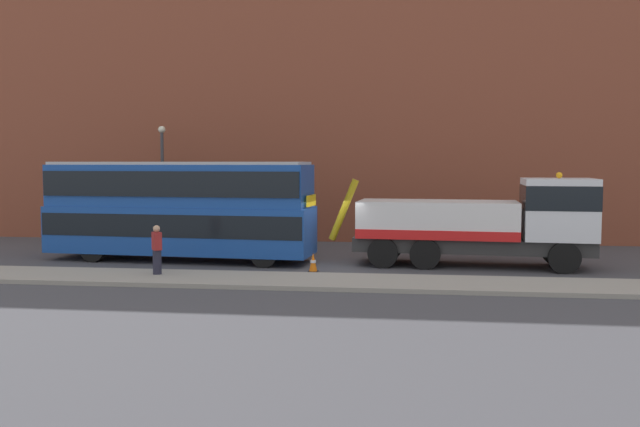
{
  "coord_description": "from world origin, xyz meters",
  "views": [
    {
      "loc": [
        2.85,
        -26.23,
        4.04
      ],
      "look_at": [
        -0.56,
        0.31,
        2.0
      ],
      "focal_mm": 37.85,
      "sensor_mm": 36.0,
      "label": 1
    }
  ],
  "objects_px": {
    "pedestrian_onlooker": "(157,250)",
    "double_decker_bus": "(180,206)",
    "recovery_tow_truck": "(484,221)",
    "traffic_cone_near_bus": "(313,263)",
    "street_lamp": "(163,174)"
  },
  "relations": [
    {
      "from": "recovery_tow_truck",
      "to": "street_lamp",
      "type": "xyz_separation_m",
      "value": [
        -15.04,
        5.78,
        1.71
      ]
    },
    {
      "from": "recovery_tow_truck",
      "to": "traffic_cone_near_bus",
      "type": "height_order",
      "value": "recovery_tow_truck"
    },
    {
      "from": "recovery_tow_truck",
      "to": "double_decker_bus",
      "type": "bearing_deg",
      "value": -175.91
    },
    {
      "from": "pedestrian_onlooker",
      "to": "traffic_cone_near_bus",
      "type": "bearing_deg",
      "value": -15.03
    },
    {
      "from": "pedestrian_onlooker",
      "to": "street_lamp",
      "type": "distance_m",
      "value": 10.83
    },
    {
      "from": "double_decker_bus",
      "to": "street_lamp",
      "type": "height_order",
      "value": "street_lamp"
    },
    {
      "from": "pedestrian_onlooker",
      "to": "traffic_cone_near_bus",
      "type": "distance_m",
      "value": 5.62
    },
    {
      "from": "pedestrian_onlooker",
      "to": "street_lamp",
      "type": "relative_size",
      "value": 0.29
    },
    {
      "from": "traffic_cone_near_bus",
      "to": "street_lamp",
      "type": "relative_size",
      "value": 0.12
    },
    {
      "from": "pedestrian_onlooker",
      "to": "traffic_cone_near_bus",
      "type": "relative_size",
      "value": 2.38
    },
    {
      "from": "recovery_tow_truck",
      "to": "double_decker_bus",
      "type": "xyz_separation_m",
      "value": [
        -12.19,
        0.04,
        0.47
      ]
    },
    {
      "from": "double_decker_bus",
      "to": "pedestrian_onlooker",
      "type": "height_order",
      "value": "double_decker_bus"
    },
    {
      "from": "double_decker_bus",
      "to": "street_lamp",
      "type": "bearing_deg",
      "value": 120.61
    },
    {
      "from": "street_lamp",
      "to": "double_decker_bus",
      "type": "bearing_deg",
      "value": -63.65
    },
    {
      "from": "pedestrian_onlooker",
      "to": "double_decker_bus",
      "type": "bearing_deg",
      "value": 62.09
    }
  ]
}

